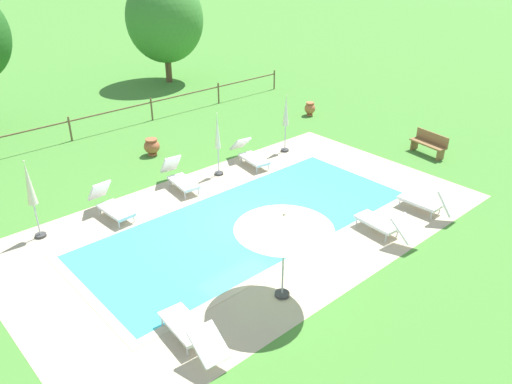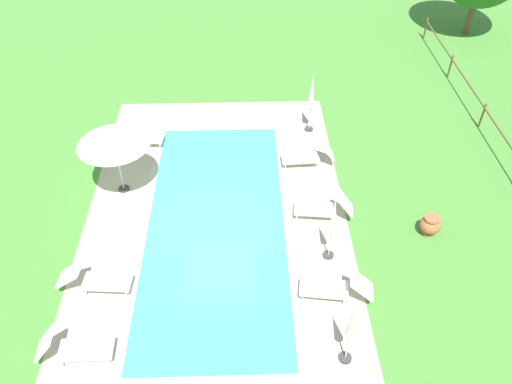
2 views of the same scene
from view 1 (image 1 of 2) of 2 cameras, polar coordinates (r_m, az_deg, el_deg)
ground_plane at (r=15.40m, az=-0.69°, el=-3.41°), size 160.00×160.00×0.00m
pool_deck_paving at (r=15.40m, az=-0.69°, el=-3.40°), size 14.16×8.18×0.01m
swimming_pool_water at (r=15.40m, az=-0.69°, el=-3.40°), size 10.20×4.21×0.01m
pool_coping_rim at (r=15.40m, az=-0.69°, el=-3.38°), size 10.68×4.69×0.01m
sun_lounger_north_near_steps at (r=19.11m, az=-0.68°, el=4.21°), size 0.87×2.01×0.90m
sun_lounger_north_mid at (r=16.59m, az=18.72°, el=-1.02°), size 0.65×1.84×1.01m
sun_lounger_north_far at (r=16.17m, az=-15.92°, el=-1.35°), size 0.69×1.86×1.00m
sun_lounger_north_end at (r=15.05m, az=14.28°, el=-3.50°), size 0.75×2.03×0.85m
sun_lounger_south_near_corner at (r=17.47m, az=-8.54°, el=1.66°), size 0.81×1.88×1.01m
sun_lounger_south_mid at (r=11.18m, az=-7.29°, el=-15.11°), size 0.77×2.09×0.76m
patio_umbrella_open_foreground at (r=11.39m, az=3.18°, el=-3.39°), size 2.28×2.28×2.30m
patio_umbrella_closed_row_west at (r=19.93m, az=3.35°, el=8.55°), size 0.32×0.32×2.34m
patio_umbrella_closed_row_mid_west at (r=15.26m, az=-23.97°, el=0.36°), size 0.32×0.32×2.39m
patio_umbrella_closed_row_centre at (r=17.91m, az=-4.32°, el=6.06°), size 0.32×0.32×2.32m
wooden_bench_lawn_side at (r=21.08m, az=18.82°, el=5.22°), size 0.67×1.55×0.87m
terracotta_urn_near_fence at (r=20.33m, az=-11.58°, el=5.03°), size 0.62×0.62×0.67m
terracotta_urn_by_tree at (r=24.59m, az=6.05°, el=9.29°), size 0.51×0.51×0.63m
perimeter_fence at (r=22.58m, az=-20.17°, el=7.08°), size 23.57×0.08×1.05m
tree_far_west at (r=30.15m, az=-10.19°, el=18.54°), size 4.27×4.27×5.91m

